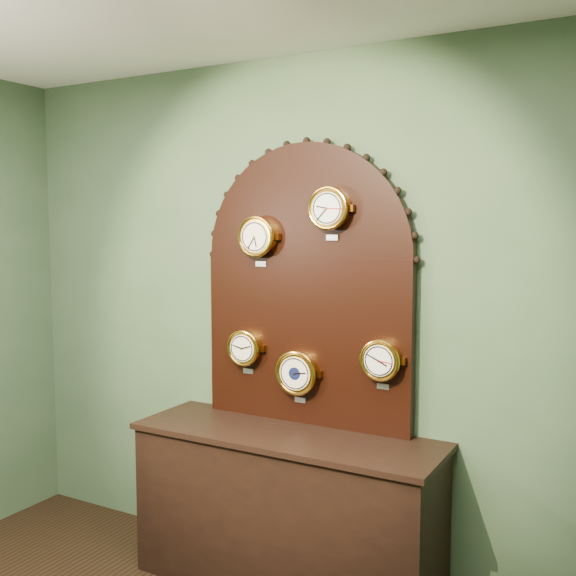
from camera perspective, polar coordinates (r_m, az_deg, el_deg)
The scene contains 8 objects.
wall_back at distance 3.66m, azimuth 1.91°, elevation -2.48°, with size 4.00×4.00×0.00m, color #415A3E.
shop_counter at distance 3.70m, azimuth -0.16°, elevation -18.51°, with size 1.60×0.50×0.80m, color black.
display_board at distance 3.59m, azimuth 1.56°, elevation 1.00°, with size 1.26×0.06×1.53m.
roman_clock at distance 3.65m, azimuth -2.59°, elevation 4.36°, with size 0.23×0.08×0.28m.
arabic_clock at distance 3.44m, azimuth 3.54°, elevation 6.74°, with size 0.22×0.08×0.27m.
hygrometer at distance 3.76m, azimuth -3.66°, elevation -5.05°, with size 0.20×0.08×0.26m.
barometer at distance 3.61m, azimuth 0.80°, elevation -7.16°, with size 0.24×0.08×0.29m.
tide_clock at distance 3.40m, azimuth 7.89°, elevation -6.04°, with size 0.21×0.08×0.26m.
Camera 1 is at (1.65, -0.72, 1.91)m, focal length 42.01 mm.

